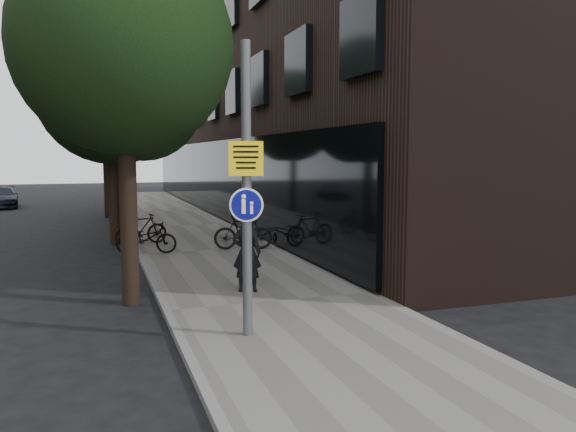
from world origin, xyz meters
name	(u,v)px	position (x,y,z in m)	size (l,w,h in m)	color
ground	(331,364)	(0.00, 0.00, 0.00)	(120.00, 120.00, 0.00)	black
sidewalk	(213,252)	(0.25, 10.00, 0.06)	(4.50, 60.00, 0.12)	slate
curb_edge	(140,256)	(-2.00, 10.00, 0.07)	(0.15, 60.00, 0.13)	slate
building_right_dark_brick	(314,48)	(8.50, 22.00, 9.00)	(12.00, 40.00, 18.00)	black
street_tree_near	(127,56)	(-2.53, 4.64, 5.11)	(4.40, 4.40, 7.50)	black
street_tree_mid	(113,97)	(-2.53, 13.14, 5.11)	(5.00, 5.00, 7.80)	black
street_tree_far	(106,115)	(-2.53, 22.14, 5.11)	(5.00, 5.00, 7.80)	black
signpost	(247,190)	(-0.91, 1.38, 2.54)	(0.54, 0.21, 4.80)	#595B5E
pedestrian	(247,253)	(-0.14, 4.31, 0.99)	(0.63, 0.41, 1.73)	black
parked_bike_facade_near	(264,233)	(2.00, 10.10, 0.56)	(0.59, 1.69, 0.89)	black
parked_bike_facade_far	(243,232)	(1.19, 9.76, 0.68)	(0.52, 1.85, 1.11)	black
parked_bike_curb_near	(146,238)	(-1.80, 9.97, 0.60)	(0.64, 1.83, 0.96)	black
parked_bike_curb_far	(141,229)	(-1.80, 11.85, 0.65)	(0.50, 1.77, 1.06)	black
parked_car_far	(2,197)	(-8.46, 29.90, 0.61)	(1.72, 4.22, 1.22)	#19202E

